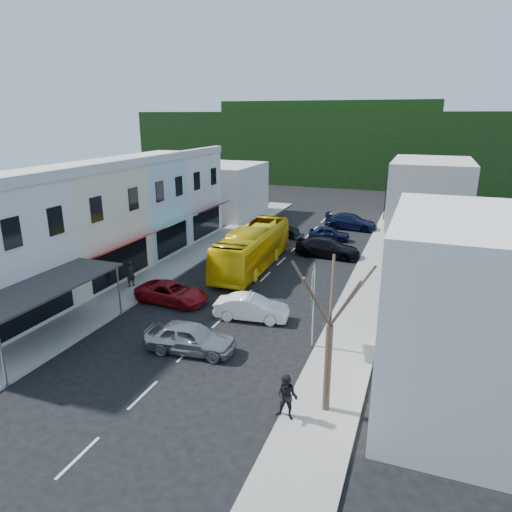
{
  "coord_description": "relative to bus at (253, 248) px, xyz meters",
  "views": [
    {
      "loc": [
        10.49,
        -22.22,
        11.56
      ],
      "look_at": [
        0.0,
        6.0,
        2.2
      ],
      "focal_mm": 32.0,
      "sensor_mm": 36.0,
      "label": 1
    }
  ],
  "objects": [
    {
      "name": "car_black_near",
      "position": [
        4.93,
        4.9,
        -0.85
      ],
      "size": [
        4.6,
        2.09,
        1.4
      ],
      "primitive_type": "imported",
      "rotation": [
        0.0,
        0.0,
        1.51
      ],
      "color": "black",
      "rests_on": "ground"
    },
    {
      "name": "car_navy_far",
      "position": [
        5.21,
        15.38,
        -0.85
      ],
      "size": [
        4.66,
        2.28,
        1.4
      ],
      "primitive_type": "imported",
      "rotation": [
        0.0,
        0.0,
        1.47
      ],
      "color": "black",
      "rests_on": "ground"
    },
    {
      "name": "sidewalk_left",
      "position": [
        -5.83,
        0.26,
        -1.48
      ],
      "size": [
        3.0,
        52.0,
        0.15
      ],
      "primitive_type": "cube",
      "color": "gray",
      "rests_on": "ground"
    },
    {
      "name": "ground",
      "position": [
        1.67,
        -9.74,
        -1.55
      ],
      "size": [
        120.0,
        120.0,
        0.0
      ],
      "primitive_type": "plane",
      "color": "black",
      "rests_on": "ground"
    },
    {
      "name": "hillside",
      "position": [
        0.21,
        55.35,
        5.18
      ],
      "size": [
        80.0,
        26.0,
        14.0
      ],
      "color": "black",
      "rests_on": "ground"
    },
    {
      "name": "car_red",
      "position": [
        -2.35,
        -8.4,
        -0.85
      ],
      "size": [
        4.73,
        2.25,
        1.4
      ],
      "primitive_type": "imported",
      "rotation": [
        0.0,
        0.0,
        1.49
      ],
      "color": "maroon",
      "rests_on": "ground"
    },
    {
      "name": "car_black_far",
      "position": [
        -1.18,
        10.01,
        -0.85
      ],
      "size": [
        4.59,
        2.34,
        1.4
      ],
      "primitive_type": "imported",
      "rotation": [
        0.0,
        0.0,
        1.44
      ],
      "color": "black",
      "rests_on": "ground"
    },
    {
      "name": "car_silver",
      "position": [
        1.8,
        -13.65,
        -0.85
      ],
      "size": [
        4.55,
        2.22,
        1.4
      ],
      "primitive_type": "imported",
      "rotation": [
        0.0,
        0.0,
        1.67
      ],
      "color": "#A1A1A6",
      "rests_on": "ground"
    },
    {
      "name": "street_tree",
      "position": [
        9.29,
        -16.13,
        2.31
      ],
      "size": [
        3.47,
        3.47,
        7.71
      ],
      "primitive_type": null,
      "rotation": [
        0.0,
        0.0,
        0.22
      ],
      "color": "#372A21",
      "rests_on": "ground"
    },
    {
      "name": "distant_block_left",
      "position": [
        -10.33,
        17.26,
        1.45
      ],
      "size": [
        8.0,
        10.0,
        6.0
      ],
      "primitive_type": "cube",
      "color": "#B7B2A8",
      "rests_on": "ground"
    },
    {
      "name": "distant_block_right",
      "position": [
        12.67,
        20.26,
        1.95
      ],
      "size": [
        8.0,
        12.0,
        7.0
      ],
      "primitive_type": "cube",
      "color": "#B7B2A8",
      "rests_on": "ground"
    },
    {
      "name": "right_building",
      "position": [
        15.17,
        -13.74,
        2.45
      ],
      "size": [
        8.0,
        9.0,
        8.0
      ],
      "primitive_type": "cube",
      "color": "silver",
      "rests_on": "ground"
    },
    {
      "name": "pedestrian_right",
      "position": [
        7.97,
        -17.26,
        -0.55
      ],
      "size": [
        0.72,
        0.48,
        1.7
      ],
      "primitive_type": "imported",
      "rotation": [
        0.0,
        0.0,
        -0.06
      ],
      "color": "black",
      "rests_on": "sidewalk_right"
    },
    {
      "name": "car_white",
      "position": [
        3.33,
        -8.95,
        -0.85
      ],
      "size": [
        4.6,
        2.35,
        1.4
      ],
      "primitive_type": "imported",
      "rotation": [
        0.0,
        0.0,
        1.7
      ],
      "color": "white",
      "rests_on": "ground"
    },
    {
      "name": "bus",
      "position": [
        0.0,
        0.0,
        0.0
      ],
      "size": [
        2.8,
        11.66,
        3.1
      ],
      "primitive_type": "imported",
      "rotation": [
        0.0,
        0.0,
        0.03
      ],
      "color": "yellow",
      "rests_on": "ground"
    },
    {
      "name": "shopfront_row",
      "position": [
        -10.83,
        -4.74,
        2.45
      ],
      "size": [
        8.25,
        30.0,
        8.0
      ],
      "color": "silver",
      "rests_on": "ground"
    },
    {
      "name": "direction_sign",
      "position": [
        7.47,
        -11.16,
        0.66
      ],
      "size": [
        1.03,
        2.08,
        4.42
      ],
      "primitive_type": null,
      "rotation": [
        0.0,
        0.0,
        0.21
      ],
      "color": "#066027",
      "rests_on": "ground"
    },
    {
      "name": "pedestrian_left",
      "position": [
        -6.27,
        -7.18,
        -0.55
      ],
      "size": [
        0.6,
        0.71,
        1.7
      ],
      "primitive_type": "imported",
      "rotation": [
        0.0,
        0.0,
        1.19
      ],
      "color": "black",
      "rests_on": "sidewalk_left"
    },
    {
      "name": "sidewalk_right",
      "position": [
        9.17,
        0.26,
        -1.48
      ],
      "size": [
        3.0,
        52.0,
        0.15
      ],
      "primitive_type": "cube",
      "color": "gray",
      "rests_on": "ground"
    },
    {
      "name": "traffic_signal",
      "position": [
        8.09,
        20.59,
        1.01
      ],
      "size": [
        1.17,
        1.35,
        5.11
      ],
      "primitive_type": null,
      "rotation": [
        0.0,
        0.0,
        3.49
      ],
      "color": "black",
      "rests_on": "ground"
    },
    {
      "name": "car_navy_mid",
      "position": [
        3.99,
        10.16,
        -0.85
      ],
      "size": [
        4.52,
        2.13,
        1.4
      ],
      "primitive_type": "imported",
      "rotation": [
        0.0,
        0.0,
        1.65
      ],
      "color": "black",
      "rests_on": "ground"
    }
  ]
}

